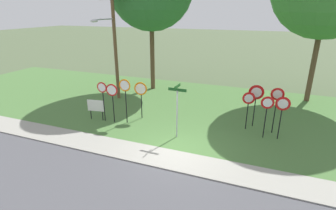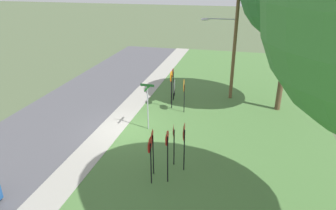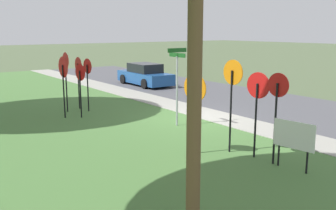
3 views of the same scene
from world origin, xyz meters
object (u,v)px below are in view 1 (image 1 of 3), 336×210
at_px(yield_sign_far_right, 282,108).
at_px(yield_sign_center, 256,96).
at_px(stop_sign_far_center, 112,95).
at_px(stop_sign_near_left, 103,94).
at_px(yield_sign_near_right, 248,102).
at_px(stop_sign_far_left, 141,92).
at_px(utility_pole, 113,40).
at_px(street_name_post, 177,107).
at_px(notice_board, 96,107).
at_px(yield_sign_near_left, 267,108).
at_px(yield_sign_far_left, 277,100).
at_px(stop_sign_near_right, 125,92).

height_order(yield_sign_far_right, yield_sign_center, yield_sign_center).
bearing_deg(yield_sign_far_right, stop_sign_far_center, -173.21).
bearing_deg(stop_sign_near_left, yield_sign_near_right, 10.66).
relative_size(stop_sign_far_left, stop_sign_far_center, 0.97).
height_order(stop_sign_near_left, stop_sign_far_center, stop_sign_near_left).
bearing_deg(utility_pole, street_name_post, -34.40).
relative_size(stop_sign_near_left, yield_sign_far_right, 1.04).
relative_size(yield_sign_far_right, notice_board, 1.85).
bearing_deg(yield_sign_center, yield_sign_near_left, -68.88).
distance_m(yield_sign_far_left, yield_sign_far_right, 0.75).
height_order(stop_sign_near_right, notice_board, stop_sign_near_right).
bearing_deg(yield_sign_near_right, notice_board, -178.10).
relative_size(stop_sign_near_right, stop_sign_far_left, 1.16).
distance_m(stop_sign_near_right, stop_sign_far_left, 1.11).
xyz_separation_m(street_name_post, notice_board, (-5.30, 0.39, -0.86)).
height_order(yield_sign_near_left, yield_sign_near_right, yield_sign_near_left).
distance_m(stop_sign_near_right, yield_sign_near_right, 6.85).
bearing_deg(yield_sign_near_left, notice_board, 179.67).
distance_m(yield_sign_far_right, street_name_post, 5.22).
relative_size(stop_sign_far_center, utility_pole, 0.30).
bearing_deg(yield_sign_far_right, street_name_post, -162.63).
height_order(stop_sign_far_left, yield_sign_near_left, stop_sign_far_left).
bearing_deg(utility_pole, stop_sign_far_center, -60.77).
distance_m(stop_sign_near_right, notice_board, 2.25).
relative_size(yield_sign_near_right, street_name_post, 0.76).
relative_size(stop_sign_near_right, yield_sign_near_right, 1.23).
bearing_deg(yield_sign_center, stop_sign_far_center, -166.94).
distance_m(stop_sign_far_center, yield_sign_near_left, 8.42).
distance_m(yield_sign_near_left, yield_sign_center, 1.45).
distance_m(yield_sign_near_left, yield_sign_near_right, 1.22).
bearing_deg(stop_sign_near_right, stop_sign_far_center, -165.71).
bearing_deg(stop_sign_near_right, yield_sign_center, 15.97).
distance_m(yield_sign_far_right, notice_board, 10.37).
bearing_deg(stop_sign_far_center, yield_sign_center, 10.94).
bearing_deg(yield_sign_far_right, yield_sign_near_right, 157.97).
xyz_separation_m(yield_sign_far_left, yield_sign_far_right, (0.28, -0.68, -0.18)).
distance_m(stop_sign_far_center, utility_pole, 5.16).
relative_size(yield_sign_near_left, utility_pole, 0.29).
distance_m(yield_sign_center, notice_board, 9.30).
bearing_deg(stop_sign_far_left, yield_sign_near_right, -1.79).
bearing_deg(notice_board, utility_pole, 95.95).
height_order(utility_pole, notice_board, utility_pole).
xyz_separation_m(stop_sign_far_left, yield_sign_near_left, (7.10, -0.04, 0.01)).
bearing_deg(notice_board, yield_sign_far_left, 2.94).
bearing_deg(yield_sign_far_left, yield_sign_near_right, -179.63).
bearing_deg(yield_sign_center, utility_pole, 167.22).
height_order(yield_sign_near_left, yield_sign_far_left, yield_sign_far_left).
xyz_separation_m(yield_sign_near_right, yield_sign_far_right, (1.67, -0.64, 0.12)).
distance_m(yield_sign_near_right, utility_pole, 10.13).
xyz_separation_m(stop_sign_far_left, yield_sign_far_right, (7.81, 0.06, 0.04)).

